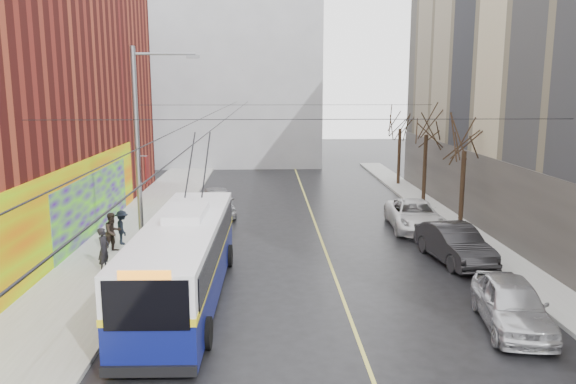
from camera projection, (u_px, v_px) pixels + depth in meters
name	position (u px, v px, depth m)	size (l,w,h in m)	color
sidewalk_left	(114.00, 255.00, 24.99)	(4.00, 60.00, 0.15)	gray
sidewalk_right	(490.00, 251.00, 25.66)	(2.00, 60.00, 0.15)	gray
lane_line	(322.00, 242.00, 27.35)	(0.12, 50.00, 0.01)	#BFB74C
building_far	(217.00, 72.00, 55.85)	(20.50, 12.10, 18.00)	gray
streetlight_pole	(142.00, 154.00, 22.23)	(2.65, 0.60, 9.00)	slate
catenary_wires	(238.00, 113.00, 26.80)	(18.00, 60.00, 0.22)	black
tree_near	(465.00, 136.00, 28.70)	(3.20, 3.20, 6.40)	black
tree_mid	(427.00, 123.00, 35.52)	(3.20, 3.20, 6.68)	black
tree_far	(400.00, 118.00, 42.42)	(3.20, 3.20, 6.57)	black
pigeons_flying	(226.00, 92.00, 22.08)	(2.69, 3.20, 1.33)	slate
trolleybus	(184.00, 259.00, 19.62)	(2.91, 11.69, 5.50)	#0A104F
parked_car_a	(512.00, 304.00, 17.50)	(1.84, 4.58, 1.56)	#BBBCC1
parked_car_b	(454.00, 244.00, 24.16)	(1.70, 4.88, 1.61)	black
parked_car_c	(414.00, 215.00, 29.74)	(2.52, 5.48, 1.52)	silver
following_car	(217.00, 201.00, 33.16)	(1.91, 4.76, 1.62)	#9B9C9F
pedestrian_a	(104.00, 249.00, 22.50)	(0.64, 0.42, 1.77)	black
pedestrian_b	(113.00, 232.00, 25.11)	(0.87, 0.68, 1.80)	black
pedestrian_c	(122.00, 227.00, 26.34)	(1.05, 0.60, 1.62)	black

